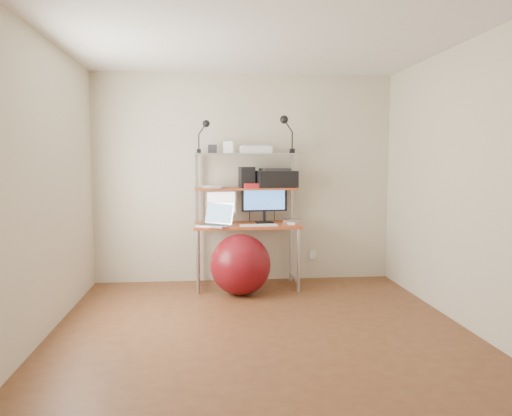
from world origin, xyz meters
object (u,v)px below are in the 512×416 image
at_px(exercise_ball, 240,265).
at_px(monitor_silver, 221,205).
at_px(monitor_black, 264,200).
at_px(laptop, 217,221).
at_px(printer, 275,178).

bearing_deg(exercise_ball, monitor_silver, 113.51).
height_order(monitor_black, exercise_ball, monitor_black).
relative_size(monitor_silver, monitor_black, 0.75).
bearing_deg(laptop, monitor_silver, 114.46).
relative_size(laptop, printer, 0.88).
bearing_deg(monitor_black, printer, 21.79).
bearing_deg(monitor_silver, exercise_ball, -76.81).
distance_m(monitor_black, exercise_ball, 0.86).
bearing_deg(monitor_silver, monitor_black, -12.81).
bearing_deg(printer, exercise_ball, -144.65).
relative_size(monitor_silver, laptop, 0.86).
bearing_deg(laptop, monitor_black, 58.95).
distance_m(monitor_silver, printer, 0.71).
relative_size(monitor_silver, printer, 0.76).
bearing_deg(printer, monitor_silver, 171.85).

